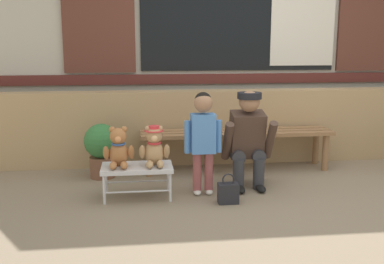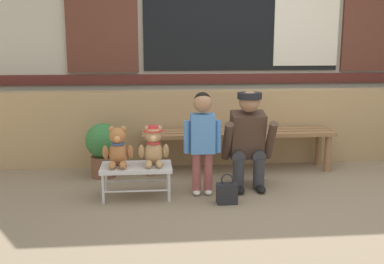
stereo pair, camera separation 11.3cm
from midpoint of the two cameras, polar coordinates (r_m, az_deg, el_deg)
name	(u,v)px [view 1 (the left image)]	position (r m, az deg, el deg)	size (l,w,h in m)	color
ground_plane	(281,201)	(4.25, 10.10, -8.39)	(60.00, 60.00, 0.00)	#84725B
brick_low_wall	(245,126)	(5.47, 5.94, 0.76)	(7.19, 0.25, 0.85)	tan
shop_facade	(238,18)	(5.90, 5.10, 13.78)	(7.33, 0.26, 3.34)	#B7B2A3
wooden_bench_long	(237,137)	(5.10, 4.89, -0.60)	(2.10, 0.40, 0.44)	#8E6642
small_display_bench	(137,169)	(4.24, -7.55, -4.59)	(0.64, 0.36, 0.30)	silver
teddy_bear_plain	(119,149)	(4.20, -9.81, -2.03)	(0.28, 0.26, 0.36)	#A86B3D
teddy_bear_with_hat	(154,147)	(4.19, -5.44, -1.81)	(0.28, 0.27, 0.36)	tan
child_standing	(203,132)	(4.22, 0.61, -0.01)	(0.35, 0.18, 0.96)	#994C4C
adult_crouching	(248,139)	(4.49, 6.25, -0.85)	(0.50, 0.49, 0.95)	#333338
handbag_on_ground	(228,193)	(4.12, 3.70, -7.47)	(0.18, 0.11, 0.27)	#232328
potted_plant	(102,147)	(4.91, -11.73, -1.86)	(0.36, 0.36, 0.57)	brown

